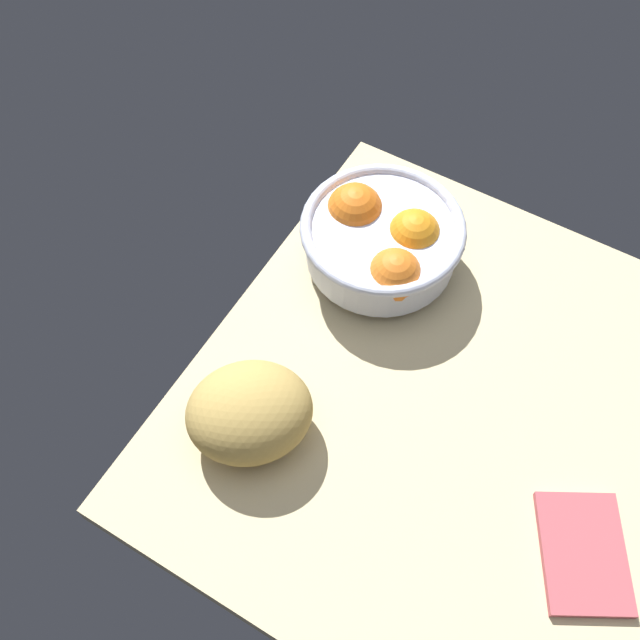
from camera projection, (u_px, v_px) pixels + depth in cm
name	position (u px, v px, depth cm)	size (l,w,h in cm)	color
ground_plane	(463.00, 418.00, 97.17)	(68.89, 67.81, 3.00)	#CDBB8D
fruit_bowl	(382.00, 239.00, 103.38)	(22.30, 22.30, 10.43)	silver
bread_loaf	(249.00, 412.00, 90.76)	(15.28, 13.14, 9.54)	tan
napkin_folded	(583.00, 553.00, 86.27)	(13.77, 9.43, 1.08)	#AF4F56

